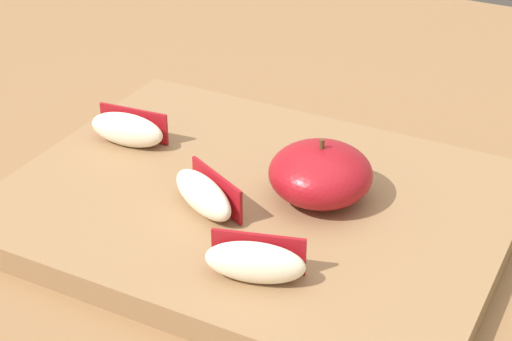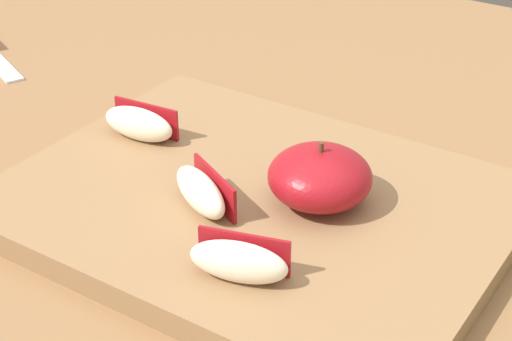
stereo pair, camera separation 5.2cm
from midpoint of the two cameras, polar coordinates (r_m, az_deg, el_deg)
The scene contains 6 objects.
dining_table at distance 0.76m, azimuth -2.28°, elevation -4.41°, with size 1.43×0.91×0.74m.
cutting_board at distance 0.61m, azimuth -2.42°, elevation -2.47°, with size 0.36×0.28×0.02m.
apple_half_skin_up at distance 0.59m, azimuth 1.96°, elevation -0.27°, with size 0.07×0.07×0.05m.
apple_wedge_near_knife at distance 0.52m, azimuth -2.93°, elevation -6.33°, with size 0.07×0.04×0.03m.
apple_wedge_back at distance 0.68m, azimuth -10.97°, elevation 2.75°, with size 0.07×0.03×0.03m.
apple_wedge_right at distance 0.58m, azimuth -6.10°, elevation -1.70°, with size 0.07×0.05×0.03m.
Camera 1 is at (0.29, -0.55, 1.08)m, focal length 58.33 mm.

